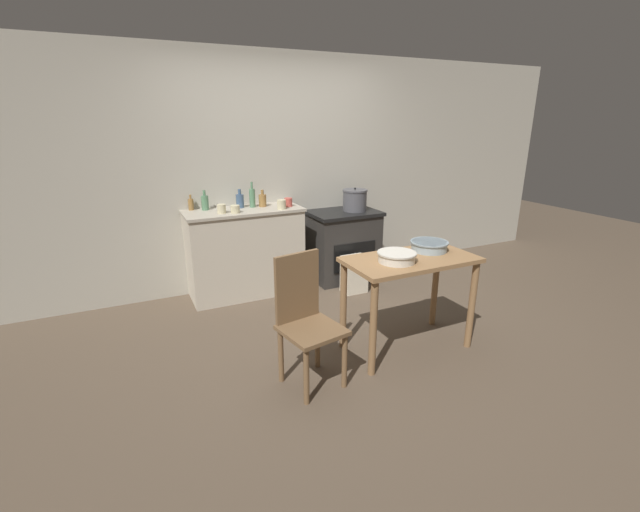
{
  "coord_description": "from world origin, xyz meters",
  "views": [
    {
      "loc": [
        -1.66,
        -3.03,
        1.87
      ],
      "look_at": [
        0.0,
        0.44,
        0.62
      ],
      "focal_mm": 24.0,
      "sensor_mm": 36.0,
      "label": 1
    }
  ],
  "objects_px": {
    "chair": "(306,318)",
    "bottle_left": "(263,200)",
    "mixing_bowl_small": "(397,256)",
    "cup_mid_right": "(221,209)",
    "cup_far_right": "(282,205)",
    "cup_right": "(288,202)",
    "bottle_center": "(191,204)",
    "cup_center_right": "(235,209)",
    "stock_pot": "(355,200)",
    "bottle_far_left": "(240,201)",
    "stove": "(343,245)",
    "mixing_bowl_large": "(429,245)",
    "work_table": "(410,275)",
    "flour_sack": "(354,274)",
    "bottle_center_left": "(252,197)",
    "bottle_mid_left": "(205,202)"
  },
  "relations": [
    {
      "from": "chair",
      "to": "bottle_left",
      "type": "height_order",
      "value": "bottle_left"
    },
    {
      "from": "mixing_bowl_large",
      "to": "cup_center_right",
      "type": "height_order",
      "value": "cup_center_right"
    },
    {
      "from": "stove",
      "to": "bottle_left",
      "type": "relative_size",
      "value": 4.55
    },
    {
      "from": "mixing_bowl_large",
      "to": "cup_mid_right",
      "type": "height_order",
      "value": "cup_mid_right"
    },
    {
      "from": "work_table",
      "to": "bottle_center",
      "type": "xyz_separation_m",
      "value": [
        -1.38,
        1.91,
        0.36
      ]
    },
    {
      "from": "mixing_bowl_large",
      "to": "stove",
      "type": "bearing_deg",
      "value": 88.04
    },
    {
      "from": "flour_sack",
      "to": "bottle_far_left",
      "type": "relative_size",
      "value": 2.11
    },
    {
      "from": "bottle_left",
      "to": "work_table",
      "type": "bearing_deg",
      "value": -69.91
    },
    {
      "from": "mixing_bowl_small",
      "to": "chair",
      "type": "bearing_deg",
      "value": -177.26
    },
    {
      "from": "bottle_left",
      "to": "stove",
      "type": "bearing_deg",
      "value": -4.64
    },
    {
      "from": "bottle_left",
      "to": "cup_mid_right",
      "type": "xyz_separation_m",
      "value": [
        -0.48,
        -0.15,
        -0.02
      ]
    },
    {
      "from": "stove",
      "to": "cup_far_right",
      "type": "relative_size",
      "value": 8.43
    },
    {
      "from": "bottle_center",
      "to": "cup_center_right",
      "type": "distance_m",
      "value": 0.5
    },
    {
      "from": "stock_pot",
      "to": "mixing_bowl_large",
      "type": "relative_size",
      "value": 0.91
    },
    {
      "from": "bottle_far_left",
      "to": "cup_far_right",
      "type": "height_order",
      "value": "bottle_far_left"
    },
    {
      "from": "stove",
      "to": "cup_mid_right",
      "type": "height_order",
      "value": "cup_mid_right"
    },
    {
      "from": "bottle_center",
      "to": "cup_mid_right",
      "type": "relative_size",
      "value": 1.74
    },
    {
      "from": "chair",
      "to": "bottle_far_left",
      "type": "xyz_separation_m",
      "value": [
        0.07,
        1.89,
        0.52
      ]
    },
    {
      "from": "cup_far_right",
      "to": "cup_right",
      "type": "bearing_deg",
      "value": 41.81
    },
    {
      "from": "bottle_mid_left",
      "to": "cup_center_right",
      "type": "bearing_deg",
      "value": -48.82
    },
    {
      "from": "bottle_far_left",
      "to": "bottle_center",
      "type": "xyz_separation_m",
      "value": [
        -0.49,
        0.1,
        -0.01
      ]
    },
    {
      "from": "stock_pot",
      "to": "bottle_left",
      "type": "relative_size",
      "value": 1.59
    },
    {
      "from": "mixing_bowl_small",
      "to": "cup_mid_right",
      "type": "distance_m",
      "value": 1.92
    },
    {
      "from": "mixing_bowl_small",
      "to": "stock_pot",
      "type": "bearing_deg",
      "value": 70.42
    },
    {
      "from": "cup_mid_right",
      "to": "bottle_left",
      "type": "bearing_deg",
      "value": 17.32
    },
    {
      "from": "mixing_bowl_large",
      "to": "bottle_mid_left",
      "type": "bearing_deg",
      "value": 130.3
    },
    {
      "from": "flour_sack",
      "to": "mixing_bowl_large",
      "type": "bearing_deg",
      "value": -87.64
    },
    {
      "from": "stove",
      "to": "mixing_bowl_large",
      "type": "height_order",
      "value": "mixing_bowl_large"
    },
    {
      "from": "mixing_bowl_small",
      "to": "bottle_far_left",
      "type": "bearing_deg",
      "value": 111.21
    },
    {
      "from": "stove",
      "to": "bottle_center",
      "type": "height_order",
      "value": "bottle_center"
    },
    {
      "from": "stock_pot",
      "to": "cup_center_right",
      "type": "xyz_separation_m",
      "value": [
        -1.44,
        -0.09,
        0.04
      ]
    },
    {
      "from": "stock_pot",
      "to": "cup_far_right",
      "type": "distance_m",
      "value": 0.96
    },
    {
      "from": "work_table",
      "to": "cup_right",
      "type": "xyz_separation_m",
      "value": [
        -0.4,
        1.65,
        0.34
      ]
    },
    {
      "from": "stove",
      "to": "mixing_bowl_large",
      "type": "distance_m",
      "value": 1.66
    },
    {
      "from": "chair",
      "to": "bottle_center",
      "type": "bearing_deg",
      "value": 91.58
    },
    {
      "from": "stock_pot",
      "to": "bottle_center",
      "type": "distance_m",
      "value": 1.83
    },
    {
      "from": "stove",
      "to": "stock_pot",
      "type": "xyz_separation_m",
      "value": [
        0.13,
        -0.03,
        0.53
      ]
    },
    {
      "from": "bottle_left",
      "to": "cup_mid_right",
      "type": "bearing_deg",
      "value": -162.68
    },
    {
      "from": "stock_pot",
      "to": "bottle_far_left",
      "type": "bearing_deg",
      "value": 173.5
    },
    {
      "from": "work_table",
      "to": "cup_mid_right",
      "type": "xyz_separation_m",
      "value": [
        -1.13,
        1.62,
        0.34
      ]
    },
    {
      "from": "chair",
      "to": "mixing_bowl_small",
      "type": "height_order",
      "value": "chair"
    },
    {
      "from": "bottle_center_left",
      "to": "chair",
      "type": "bearing_deg",
      "value": -96.12
    },
    {
      "from": "work_table",
      "to": "chair",
      "type": "xyz_separation_m",
      "value": [
        -0.95,
        -0.07,
        -0.15
      ]
    },
    {
      "from": "flour_sack",
      "to": "stock_pot",
      "type": "height_order",
      "value": "stock_pot"
    },
    {
      "from": "flour_sack",
      "to": "bottle_mid_left",
      "type": "distance_m",
      "value": 1.78
    },
    {
      "from": "work_table",
      "to": "flour_sack",
      "type": "xyz_separation_m",
      "value": [
        0.21,
        1.24,
        -0.45
      ]
    },
    {
      "from": "bottle_mid_left",
      "to": "cup_center_right",
      "type": "relative_size",
      "value": 2.26
    },
    {
      "from": "bottle_center_left",
      "to": "cup_far_right",
      "type": "bearing_deg",
      "value": -43.65
    },
    {
      "from": "bottle_center",
      "to": "bottle_left",
      "type": "bearing_deg",
      "value": -11.18
    },
    {
      "from": "bottle_left",
      "to": "mixing_bowl_large",
      "type": "bearing_deg",
      "value": -61.73
    }
  ]
}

